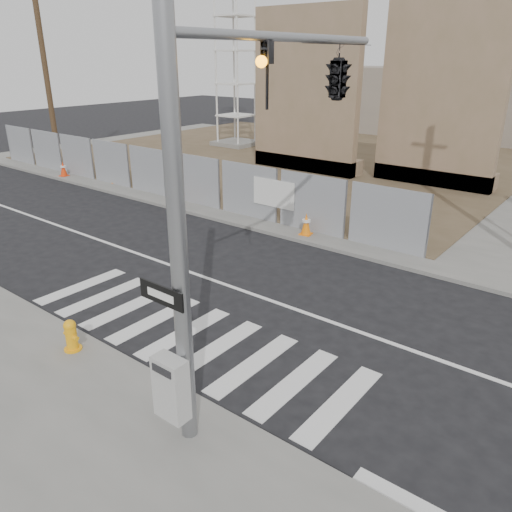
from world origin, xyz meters
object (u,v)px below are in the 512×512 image
Objects in this scene: traffic_cone_c at (175,197)px; signal_pole at (292,124)px; traffic_cone_d at (306,224)px; traffic_cone_a at (63,169)px; traffic_cone_b at (114,176)px; fire_hydrant at (71,335)px; crane_tower at (234,0)px.

signal_pole is at bearing -32.21° from traffic_cone_c.
signal_pole reaches higher than traffic_cone_d.
signal_pole is at bearing -19.46° from traffic_cone_a.
traffic_cone_b is at bearing 177.09° from traffic_cone_d.
signal_pole is at bearing -60.02° from traffic_cone_d.
traffic_cone_d is at bearing -2.91° from traffic_cone_b.
signal_pole reaches higher than traffic_cone_b.
traffic_cone_c is at bearing -176.66° from traffic_cone_d.
traffic_cone_a is 3.30m from traffic_cone_b.
traffic_cone_a is at bearing -167.93° from traffic_cone_b.
fire_hydrant is at bearing -54.58° from traffic_cone_c.
signal_pole is 8.77m from traffic_cone_d.
crane_tower reaches higher than traffic_cone_c.
traffic_cone_a is (-18.42, 6.51, -4.29)m from signal_pole.
traffic_cone_a is at bearing 148.90° from fire_hydrant.
fire_hydrant is at bearing -31.49° from traffic_cone_a.
traffic_cone_c is at bearing 125.81° from fire_hydrant.
traffic_cone_d is (-0.11, 9.13, 0.03)m from fire_hydrant.
fire_hydrant is at bearing -40.20° from traffic_cone_b.
traffic_cone_d is (14.60, 0.11, 0.01)m from traffic_cone_a.
signal_pole is 12.51m from traffic_cone_c.
crane_tower reaches higher than traffic_cone_d.
signal_pole is at bearing -47.43° from crane_tower.
crane_tower is at bearing 101.00° from traffic_cone_b.
signal_pole is 9.32× the size of traffic_cone_a.
traffic_cone_a is (-14.72, 9.02, 0.02)m from fire_hydrant.
traffic_cone_c is 6.13m from traffic_cone_d.
fire_hydrant is 15.04m from traffic_cone_b.
fire_hydrant is 1.04× the size of traffic_cone_b.
signal_pole is 10.46× the size of traffic_cone_b.
traffic_cone_b is 0.88× the size of traffic_cone_d.
fire_hydrant is 9.13m from traffic_cone_d.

